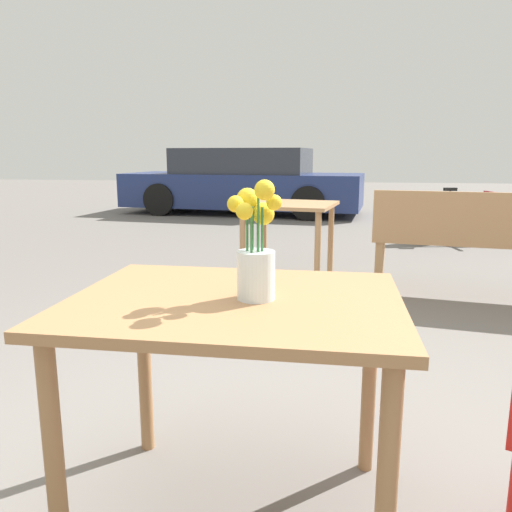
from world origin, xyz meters
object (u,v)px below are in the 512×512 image
Objects in this scene: table_back at (289,217)px; parked_car at (243,183)px; table_front at (236,331)px; bicycle at (461,218)px; bench_near at (502,241)px; flower_vase at (256,256)px.

parked_car is (-1.37, 5.28, 0.00)m from table_back.
table_front reaches higher than bicycle.
parked_car reaches higher than bicycle.
parked_car is at bearing 118.59° from bench_near.
parked_car is (-3.38, 2.86, 0.27)m from bicycle.
parked_car is (-3.04, 5.58, 0.12)m from bench_near.
bench_near is at bearing -10.03° from table_back.
table_back is (-0.11, 2.94, -0.02)m from table_front.
flower_vase is at bearing -119.46° from bench_near.
flower_vase is at bearing -86.71° from table_back.
flower_vase reaches higher than bench_near.
parked_car is (-1.54, 8.23, -0.25)m from flower_vase.
table_front is 8.36m from parked_car.
flower_vase is 8.38m from parked_car.
table_back is 0.19× the size of parked_car.
flower_vase is at bearing -79.39° from parked_car.
flower_vase is (0.06, -0.01, 0.23)m from table_front.
bicycle is 4.44m from parked_car.
flower_vase is at bearing -108.89° from bicycle.
parked_car reaches higher than bench_near.
table_back is at bearing 92.11° from table_front.
table_front reaches higher than table_back.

